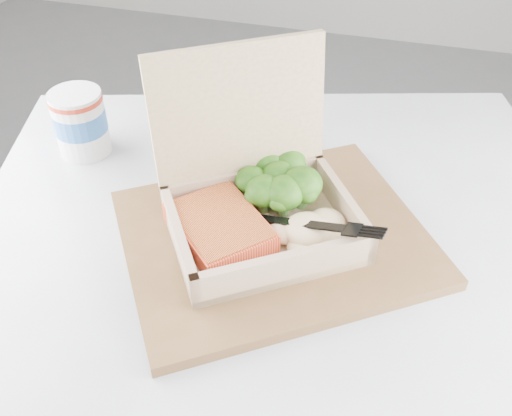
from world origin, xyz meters
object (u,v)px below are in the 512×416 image
(takeout_container, at_px, (255,189))
(paper_cup, at_px, (80,121))
(serving_tray, at_px, (274,238))
(cafe_table, at_px, (279,355))

(takeout_container, relative_size, paper_cup, 2.95)
(serving_tray, bearing_deg, paper_cup, 160.11)
(cafe_table, bearing_deg, paper_cup, 156.86)
(serving_tray, height_order, paper_cup, paper_cup)
(paper_cup, bearing_deg, cafe_table, -23.14)
(cafe_table, height_order, serving_tray, serving_tray)
(cafe_table, bearing_deg, serving_tray, 121.97)
(serving_tray, bearing_deg, takeout_container, 151.69)
(serving_tray, bearing_deg, cafe_table, -58.03)
(takeout_container, bearing_deg, paper_cup, 127.14)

